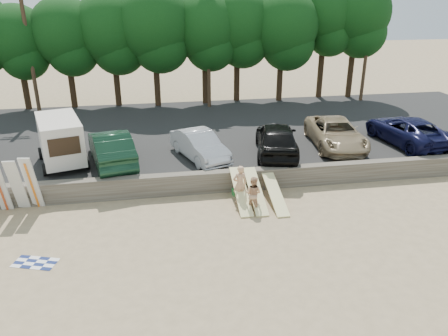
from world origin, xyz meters
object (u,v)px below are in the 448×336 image
at_px(car_3, 277,139).
at_px(car_5, 407,130).
at_px(beachgoer_a, 240,184).
at_px(box_trailer, 60,139).
at_px(car_2, 200,145).
at_px(beachgoer_b, 253,194).
at_px(car_4, 336,133).
at_px(car_1, 111,148).
at_px(cooler, 237,192).

relative_size(car_3, car_5, 0.95).
bearing_deg(car_3, beachgoer_a, 66.05).
bearing_deg(box_trailer, car_2, -19.26).
distance_m(box_trailer, beachgoer_b, 10.05).
distance_m(car_3, beachgoer_a, 4.70).
distance_m(box_trailer, car_4, 14.48).
height_order(car_1, beachgoer_b, car_1).
bearing_deg(car_5, beachgoer_a, 15.73).
bearing_deg(car_3, cooler, 60.33).
relative_size(beachgoer_a, beachgoer_b, 1.13).
relative_size(box_trailer, beachgoer_b, 2.62).
bearing_deg(car_5, box_trailer, -6.52).
relative_size(car_1, cooler, 13.48).
height_order(car_2, beachgoer_a, car_2).
distance_m(car_2, car_4, 7.66).
distance_m(box_trailer, car_5, 18.65).
bearing_deg(beachgoer_b, box_trailer, 3.75).
bearing_deg(box_trailer, car_4, -15.02).
xyz_separation_m(box_trailer, cooler, (8.17, -3.57, -1.86)).
bearing_deg(car_2, box_trailer, 156.62).
height_order(car_3, car_5, car_3).
distance_m(car_2, cooler, 3.64).
distance_m(car_1, car_5, 16.23).
xyz_separation_m(car_2, beachgoer_b, (1.74, -4.67, -0.64)).
relative_size(car_3, beachgoer_b, 3.35).
height_order(box_trailer, car_5, box_trailer).
xyz_separation_m(car_3, beachgoer_b, (-2.31, -4.58, -0.81)).
xyz_separation_m(car_1, beachgoer_b, (6.16, -4.71, -0.77)).
distance_m(car_4, beachgoer_a, 7.75).
distance_m(car_4, car_5, 4.17).
relative_size(car_3, beachgoer_a, 2.97).
relative_size(car_1, car_4, 0.94).
relative_size(box_trailer, beachgoer_a, 2.32).
distance_m(beachgoer_b, cooler, 1.69).
bearing_deg(beachgoer_a, box_trailer, -34.64).
bearing_deg(cooler, beachgoer_b, -85.87).
distance_m(beachgoer_a, beachgoer_b, 0.92).
distance_m(car_5, beachgoer_a, 11.34).
relative_size(car_1, beachgoer_b, 3.30).
relative_size(car_2, car_5, 0.79).
relative_size(car_3, cooler, 13.67).
bearing_deg(box_trailer, beachgoer_b, -46.46).
height_order(car_5, cooler, car_5).
bearing_deg(car_5, car_3, -2.61).
distance_m(car_2, beachgoer_a, 4.11).
relative_size(car_4, beachgoer_b, 3.50).
height_order(car_2, car_4, car_4).
height_order(box_trailer, cooler, box_trailer).
xyz_separation_m(car_3, car_4, (3.59, 0.70, -0.13)).
height_order(car_3, car_4, car_3).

